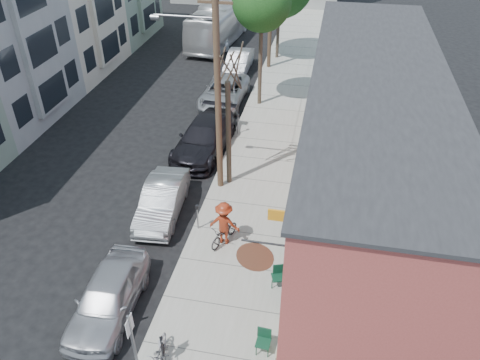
% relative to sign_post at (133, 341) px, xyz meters
% --- Properties ---
extents(ground, '(120.00, 120.00, 0.00)m').
position_rel_sign_post_xyz_m(ground, '(-2.35, 5.19, -1.83)').
color(ground, black).
extents(sidewalk, '(4.50, 58.00, 0.15)m').
position_rel_sign_post_xyz_m(sidewalk, '(1.90, 16.19, -1.76)').
color(sidewalk, '#9D9C91').
rests_on(sidewalk, ground).
extents(cafe_building, '(6.60, 20.20, 6.61)m').
position_rel_sign_post_xyz_m(cafe_building, '(6.64, 10.18, 1.47)').
color(cafe_building, '#A8443E').
rests_on(cafe_building, ground).
extents(apartment_row, '(6.30, 32.00, 9.00)m').
position_rel_sign_post_xyz_m(apartment_row, '(-14.20, 19.19, 2.67)').
color(apartment_row, gray).
rests_on(apartment_row, ground).
extents(sign_post, '(0.07, 0.45, 2.80)m').
position_rel_sign_post_xyz_m(sign_post, '(0.00, 0.00, 0.00)').
color(sign_post, slate).
rests_on(sign_post, sidewalk).
extents(parking_meter_near, '(0.14, 0.14, 1.24)m').
position_rel_sign_post_xyz_m(parking_meter_near, '(-0.10, 7.08, -0.85)').
color(parking_meter_near, slate).
rests_on(parking_meter_near, sidewalk).
extents(parking_meter_far, '(0.14, 0.14, 1.24)m').
position_rel_sign_post_xyz_m(parking_meter_far, '(-0.10, 15.64, -0.85)').
color(parking_meter_far, slate).
rests_on(parking_meter_far, sidewalk).
extents(utility_pole_near, '(3.57, 0.28, 10.00)m').
position_rel_sign_post_xyz_m(utility_pole_near, '(0.04, 10.41, 3.58)').
color(utility_pole_near, '#503A28').
rests_on(utility_pole_near, sidewalk).
extents(tree_bare, '(0.24, 0.24, 5.24)m').
position_rel_sign_post_xyz_m(tree_bare, '(0.45, 10.80, 0.94)').
color(tree_bare, '#44392C').
rests_on(tree_bare, sidewalk).
extents(tree_leafy_mid, '(3.44, 3.44, 8.06)m').
position_rel_sign_post_xyz_m(tree_leafy_mid, '(0.45, 19.86, 4.64)').
color(tree_leafy_mid, '#44392C').
rests_on(tree_leafy_mid, sidewalk).
extents(patio_chair_a, '(0.64, 0.64, 0.88)m').
position_rel_sign_post_xyz_m(patio_chair_a, '(3.69, 4.51, -1.24)').
color(patio_chair_a, '#103A26').
rests_on(patio_chair_a, sidewalk).
extents(patio_chair_b, '(0.53, 0.53, 0.88)m').
position_rel_sign_post_xyz_m(patio_chair_b, '(3.59, 1.61, -1.24)').
color(patio_chair_b, '#103A26').
rests_on(patio_chair_b, sidewalk).
extents(cyclist, '(1.33, 0.83, 1.97)m').
position_rel_sign_post_xyz_m(cyclist, '(1.21, 6.48, -0.70)').
color(cyclist, maroon).
rests_on(cyclist, sidewalk).
extents(cyclist_bike, '(1.23, 1.80, 0.90)m').
position_rel_sign_post_xyz_m(cyclist_bike, '(1.21, 6.48, -1.23)').
color(cyclist_bike, black).
rests_on(cyclist_bike, sidewalk).
extents(parked_bike_a, '(1.00, 1.68, 0.97)m').
position_rel_sign_post_xyz_m(parked_bike_a, '(0.60, 0.50, -1.20)').
color(parked_bike_a, black).
rests_on(parked_bike_a, sidewalk).
extents(parked_bike_b, '(0.77, 1.68, 0.85)m').
position_rel_sign_post_xyz_m(parked_bike_b, '(0.48, 0.62, -1.26)').
color(parked_bike_b, gray).
rests_on(parked_bike_b, sidewalk).
extents(car_0, '(2.04, 4.67, 1.57)m').
position_rel_sign_post_xyz_m(car_0, '(-1.97, 2.26, -1.05)').
color(car_0, '#A9AAB1').
rests_on(car_0, ground).
extents(car_1, '(1.96, 4.68, 1.50)m').
position_rel_sign_post_xyz_m(car_1, '(-1.97, 7.94, -1.08)').
color(car_1, '#ACB0B4').
rests_on(car_1, ground).
extents(car_2, '(2.84, 5.98, 1.69)m').
position_rel_sign_post_xyz_m(car_2, '(-1.55, 13.62, -0.99)').
color(car_2, black).
rests_on(car_2, ground).
extents(car_3, '(2.64, 5.53, 1.52)m').
position_rel_sign_post_xyz_m(car_3, '(-1.87, 19.76, -1.07)').
color(car_3, '#9FA1A6').
rests_on(car_3, ground).
extents(car_4, '(1.64, 4.59, 1.51)m').
position_rel_sign_post_xyz_m(car_4, '(-2.02, 25.29, -1.08)').
color(car_4, '#9EA1A5').
rests_on(car_4, ground).
extents(bus, '(3.83, 12.21, 3.35)m').
position_rel_sign_post_xyz_m(bus, '(-4.89, 32.56, -0.16)').
color(bus, white).
rests_on(bus, ground).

